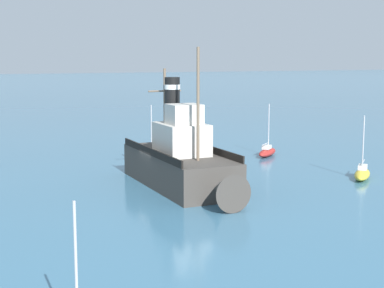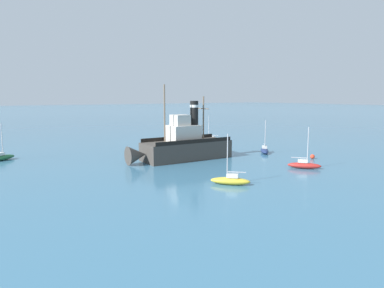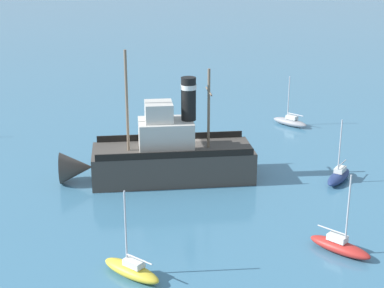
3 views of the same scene
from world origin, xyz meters
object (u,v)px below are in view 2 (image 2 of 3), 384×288
object	(u,v)px
old_tugboat	(183,146)
sailboat_yellow	(230,180)
mooring_buoy	(312,157)
sailboat_navy	(265,150)
sailboat_grey	(210,140)
sailboat_red	(304,165)
sailboat_green	(1,157)

from	to	relation	value
old_tugboat	sailboat_yellow	size ratio (longest dim) A/B	2.95
mooring_buoy	sailboat_yellow	bearing A→B (deg)	103.84
old_tugboat	mooring_buoy	distance (m)	17.65
old_tugboat	sailboat_yellow	bearing A→B (deg)	167.30
sailboat_navy	mooring_buoy	bearing A→B (deg)	-163.52
sailboat_grey	sailboat_yellow	world-z (taller)	same
sailboat_grey	sailboat_yellow	size ratio (longest dim) A/B	1.00
sailboat_navy	sailboat_yellow	world-z (taller)	same
sailboat_yellow	mooring_buoy	world-z (taller)	sailboat_yellow
old_tugboat	sailboat_red	world-z (taller)	old_tugboat
old_tugboat	sailboat_green	xyz separation A→B (m)	(12.47, 20.47, -1.40)
sailboat_grey	mooring_buoy	xyz separation A→B (m)	(-21.47, -1.42, -0.12)
old_tugboat	sailboat_green	world-z (taller)	old_tugboat
sailboat_yellow	mooring_buoy	xyz separation A→B (m)	(4.44, -18.04, -0.12)
sailboat_red	sailboat_green	bearing A→B (deg)	49.36
sailboat_green	sailboat_red	bearing A→B (deg)	-130.64
sailboat_green	mooring_buoy	bearing A→B (deg)	-121.53
sailboat_grey	sailboat_green	bearing A→B (deg)	89.56
sailboat_navy	old_tugboat	bearing A→B (deg)	79.79
sailboat_green	sailboat_navy	bearing A→B (deg)	-113.91
sailboat_yellow	mooring_buoy	size ratio (longest dim) A/B	8.02
sailboat_red	sailboat_green	world-z (taller)	same
sailboat_green	sailboat_grey	bearing A→B (deg)	-90.44
sailboat_red	sailboat_green	distance (m)	38.71
old_tugboat	mooring_buoy	xyz separation A→B (m)	(-9.26, -14.95, -1.53)
mooring_buoy	sailboat_red	bearing A→B (deg)	119.91
sailboat_yellow	old_tugboat	bearing A→B (deg)	-12.70
sailboat_red	mooring_buoy	xyz separation A→B (m)	(3.48, -6.05, -0.12)
mooring_buoy	sailboat_navy	bearing A→B (deg)	16.48
old_tugboat	sailboat_grey	distance (m)	18.27
sailboat_red	sailboat_yellow	size ratio (longest dim) A/B	1.00
sailboat_grey	mooring_buoy	size ratio (longest dim) A/B	8.02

